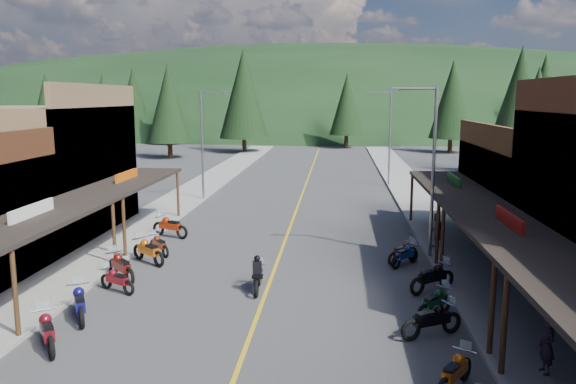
% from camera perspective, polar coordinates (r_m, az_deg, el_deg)
% --- Properties ---
extents(ground, '(220.00, 220.00, 0.00)m').
position_cam_1_polar(ground, '(19.69, -3.29, -12.85)').
color(ground, '#38383A').
rests_on(ground, ground).
extents(centerline, '(0.15, 90.00, 0.01)m').
position_cam_1_polar(centerline, '(38.83, 0.96, -1.54)').
color(centerline, gold).
rests_on(centerline, ground).
extents(sidewalk_west, '(3.40, 94.00, 0.15)m').
position_cam_1_polar(sidewalk_west, '(40.36, -11.46, -1.20)').
color(sidewalk_west, gray).
rests_on(sidewalk_west, ground).
extents(sidewalk_east, '(3.40, 94.00, 0.15)m').
position_cam_1_polar(sidewalk_east, '(39.19, 13.76, -1.61)').
color(sidewalk_east, gray).
rests_on(sidewalk_east, ground).
extents(shop_west_3, '(10.90, 10.20, 8.20)m').
position_cam_1_polar(shop_west_3, '(33.85, -24.15, 1.99)').
color(shop_west_3, brown).
rests_on(shop_west_3, ground).
extents(shop_east_3, '(10.90, 10.20, 6.20)m').
position_cam_1_polar(shop_east_3, '(31.72, 25.37, -0.36)').
color(shop_east_3, '#4C2D16').
rests_on(shop_east_3, ground).
extents(streetlight_1, '(2.16, 0.18, 8.00)m').
position_cam_1_polar(streetlight_1, '(41.26, -8.54, 5.26)').
color(streetlight_1, gray).
rests_on(streetlight_1, ground).
extents(streetlight_2, '(2.16, 0.18, 8.00)m').
position_cam_1_polar(streetlight_2, '(26.52, 14.26, 2.70)').
color(streetlight_2, gray).
rests_on(streetlight_2, ground).
extents(streetlight_3, '(2.16, 0.18, 8.00)m').
position_cam_1_polar(streetlight_3, '(48.29, 10.14, 5.84)').
color(streetlight_3, gray).
rests_on(streetlight_3, ground).
extents(ridge_hill, '(310.00, 140.00, 60.00)m').
position_cam_1_polar(ridge_hill, '(153.21, 4.04, 6.79)').
color(ridge_hill, black).
rests_on(ridge_hill, ground).
extents(pine_0, '(5.04, 5.04, 11.00)m').
position_cam_1_polar(pine_0, '(90.68, -23.31, 8.20)').
color(pine_0, black).
rests_on(pine_0, ground).
extents(pine_1, '(5.88, 5.88, 12.50)m').
position_cam_1_polar(pine_1, '(91.96, -12.00, 9.24)').
color(pine_1, black).
rests_on(pine_1, ground).
extents(pine_2, '(6.72, 6.72, 14.00)m').
position_cam_1_polar(pine_2, '(77.05, -4.52, 9.95)').
color(pine_2, black).
rests_on(pine_2, ground).
extents(pine_3, '(5.04, 5.04, 11.00)m').
position_cam_1_polar(pine_3, '(84.02, 5.99, 8.87)').
color(pine_3, black).
rests_on(pine_3, ground).
extents(pine_4, '(5.88, 5.88, 12.50)m').
position_cam_1_polar(pine_4, '(79.49, 16.34, 9.04)').
color(pine_4, black).
rests_on(pine_4, ground).
extents(pine_5, '(6.72, 6.72, 14.00)m').
position_cam_1_polar(pine_5, '(95.29, 24.53, 9.05)').
color(pine_5, black).
rests_on(pine_5, ground).
extents(pine_7, '(5.88, 5.88, 12.50)m').
position_cam_1_polar(pine_7, '(100.20, -15.43, 9.12)').
color(pine_7, black).
rests_on(pine_7, ground).
extents(pine_8, '(4.48, 4.48, 10.00)m').
position_cam_1_polar(pine_8, '(63.05, -18.20, 7.75)').
color(pine_8, black).
rests_on(pine_8, ground).
extents(pine_9, '(4.93, 4.93, 10.80)m').
position_cam_1_polar(pine_9, '(66.52, 23.95, 7.83)').
color(pine_9, black).
rests_on(pine_9, ground).
extents(pine_10, '(5.38, 5.38, 11.60)m').
position_cam_1_polar(pine_10, '(71.08, -12.04, 8.82)').
color(pine_10, black).
rests_on(pine_10, ground).
extents(pine_11, '(5.82, 5.82, 12.40)m').
position_cam_1_polar(pine_11, '(58.62, 22.47, 8.58)').
color(pine_11, black).
rests_on(pine_11, ground).
extents(bike_west_6, '(1.87, 2.22, 1.26)m').
position_cam_1_polar(bike_west_6, '(18.80, -23.28, -12.72)').
color(bike_west_6, maroon).
rests_on(bike_west_6, ground).
extents(bike_west_7, '(1.75, 2.36, 1.30)m').
position_cam_1_polar(bike_west_7, '(20.71, -20.41, -10.39)').
color(bike_west_7, navy).
rests_on(bike_west_7, ground).
extents(bike_west_8, '(1.94, 1.47, 1.07)m').
position_cam_1_polar(bike_west_8, '(23.05, -16.99, -8.45)').
color(bike_west_8, maroon).
rests_on(bike_west_8, ground).
extents(bike_west_9, '(2.16, 2.15, 1.31)m').
position_cam_1_polar(bike_west_9, '(24.40, -16.62, -7.14)').
color(bike_west_9, maroon).
rests_on(bike_west_9, ground).
extents(bike_west_10, '(2.30, 2.04, 1.32)m').
position_cam_1_polar(bike_west_10, '(26.46, -14.02, -5.70)').
color(bike_west_10, '#CC600E').
rests_on(bike_west_10, ground).
extents(bike_west_11, '(1.76, 1.85, 1.10)m').
position_cam_1_polar(bike_west_11, '(27.81, -12.97, -5.15)').
color(bike_west_11, maroon).
rests_on(bike_west_11, ground).
extents(bike_west_12, '(2.43, 1.68, 1.33)m').
position_cam_1_polar(bike_west_12, '(31.07, -11.91, -3.34)').
color(bike_west_12, '#A3270B').
rests_on(bike_west_12, ground).
extents(bike_east_6, '(1.65, 2.00, 1.13)m').
position_cam_1_polar(bike_east_6, '(15.76, 16.60, -17.02)').
color(bike_east_6, '#BB540D').
rests_on(bike_east_6, ground).
extents(bike_east_7, '(2.27, 1.65, 1.24)m').
position_cam_1_polar(bike_east_7, '(18.71, 14.41, -12.34)').
color(bike_east_7, black).
rests_on(bike_east_7, ground).
extents(bike_east_8, '(1.82, 1.95, 1.14)m').
position_cam_1_polar(bike_east_8, '(20.33, 14.69, -10.70)').
color(bike_east_8, '#0C3E1D').
rests_on(bike_east_8, ground).
extents(bike_east_9, '(2.24, 1.94, 1.28)m').
position_cam_1_polar(bike_east_9, '(22.78, 14.46, -8.28)').
color(bike_east_9, black).
rests_on(bike_east_9, ground).
extents(bike_east_10, '(1.76, 1.92, 1.12)m').
position_cam_1_polar(bike_east_10, '(25.89, 11.81, -6.19)').
color(bike_east_10, navy).
rests_on(bike_east_10, ground).
extents(bike_east_11, '(1.82, 1.84, 1.11)m').
position_cam_1_polar(bike_east_11, '(26.34, 11.58, -5.92)').
color(bike_east_11, maroon).
rests_on(bike_east_11, ground).
extents(rider_on_bike, '(0.78, 2.04, 1.53)m').
position_cam_1_polar(rider_on_bike, '(22.18, -3.07, -8.55)').
color(rider_on_bike, black).
rests_on(rider_on_bike, ground).
extents(pedestrian_east_a, '(0.45, 0.63, 1.61)m').
position_cam_1_polar(pedestrian_east_a, '(17.08, 24.82, -13.94)').
color(pedestrian_east_a, '#261B29').
rests_on(pedestrian_east_a, sidewalk_east).
extents(pedestrian_east_b, '(0.95, 0.82, 1.70)m').
position_cam_1_polar(pedestrian_east_b, '(28.93, 14.79, -3.73)').
color(pedestrian_east_b, brown).
rests_on(pedestrian_east_b, sidewalk_east).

